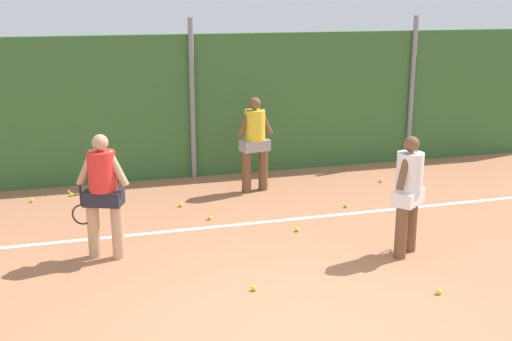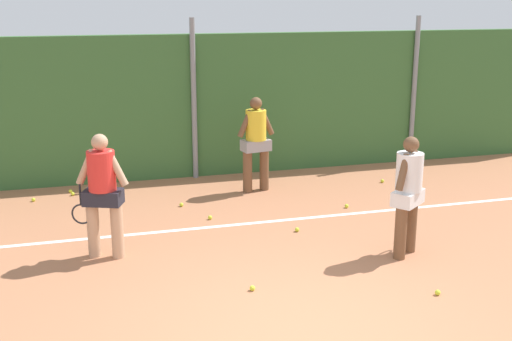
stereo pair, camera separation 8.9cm
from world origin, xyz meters
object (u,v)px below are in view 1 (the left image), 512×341
object	(u,v)px
tennis_ball_1	(210,218)
tennis_ball_10	(381,181)
tennis_ball_7	(346,206)
tennis_ball_6	(69,192)
tennis_ball_0	(32,200)
tennis_ball_5	(71,194)
player_backcourt_far	(255,139)
tennis_ball_12	(297,229)
tennis_ball_11	(181,205)
tennis_ball_3	(254,288)
player_midcourt	(103,190)
tennis_ball_9	(439,292)
player_foreground_near	(409,190)

from	to	relation	value
tennis_ball_1	tennis_ball_10	world-z (taller)	same
tennis_ball_7	tennis_ball_6	bearing A→B (deg)	154.56
tennis_ball_0	tennis_ball_6	distance (m)	0.71
tennis_ball_5	tennis_ball_10	size ratio (longest dim) A/B	1.00
player_backcourt_far	tennis_ball_6	bearing A→B (deg)	-23.54
tennis_ball_5	tennis_ball_12	bearing A→B (deg)	-40.58
tennis_ball_1	tennis_ball_7	world-z (taller)	same
tennis_ball_6	tennis_ball_7	xyz separation A→B (m)	(4.43, -2.11, 0.00)
tennis_ball_1	tennis_ball_11	size ratio (longest dim) A/B	1.00
tennis_ball_5	tennis_ball_6	xyz separation A→B (m)	(-0.04, 0.18, 0.00)
tennis_ball_0	tennis_ball_12	world-z (taller)	same
tennis_ball_3	tennis_ball_10	world-z (taller)	same
tennis_ball_10	tennis_ball_11	bearing A→B (deg)	-174.11
tennis_ball_3	tennis_ball_5	bearing A→B (deg)	114.59
player_midcourt	tennis_ball_3	distance (m)	2.42
tennis_ball_6	tennis_ball_10	xyz separation A→B (m)	(5.67, -0.90, 0.00)
tennis_ball_1	tennis_ball_6	world-z (taller)	same
tennis_ball_10	player_backcourt_far	bearing A→B (deg)	176.82
tennis_ball_6	tennis_ball_9	bearing A→B (deg)	-52.24
tennis_ball_3	tennis_ball_9	size ratio (longest dim) A/B	1.00
tennis_ball_7	tennis_ball_11	size ratio (longest dim) A/B	1.00
player_midcourt	tennis_ball_7	world-z (taller)	player_midcourt
tennis_ball_0	tennis_ball_10	world-z (taller)	same
tennis_ball_7	player_backcourt_far	bearing A→B (deg)	131.61
player_midcourt	player_backcourt_far	size ratio (longest dim) A/B	0.99
tennis_ball_3	tennis_ball_9	xyz separation A→B (m)	(2.07, -0.70, 0.00)
tennis_ball_9	tennis_ball_5	bearing A→B (deg)	128.46
tennis_ball_11	player_foreground_near	bearing A→B (deg)	-47.84
tennis_ball_11	tennis_ball_12	size ratio (longest dim) A/B	1.00
tennis_ball_9	tennis_ball_12	xyz separation A→B (m)	(-0.90, 2.44, 0.00)
tennis_ball_0	tennis_ball_7	world-z (taller)	same
tennis_ball_11	tennis_ball_12	bearing A→B (deg)	-48.10
tennis_ball_6	tennis_ball_11	distance (m)	2.21
player_backcourt_far	tennis_ball_12	world-z (taller)	player_backcourt_far
tennis_ball_12	tennis_ball_7	bearing A→B (deg)	35.87
player_midcourt	player_backcourt_far	world-z (taller)	player_backcourt_far
tennis_ball_0	tennis_ball_7	size ratio (longest dim) A/B	1.00
tennis_ball_1	tennis_ball_10	xyz separation A→B (m)	(3.55, 1.16, 0.00)
tennis_ball_0	tennis_ball_9	xyz separation A→B (m)	(4.78, -5.03, 0.00)
tennis_ball_1	tennis_ball_3	world-z (taller)	same
player_foreground_near	tennis_ball_10	distance (m)	3.62
tennis_ball_11	tennis_ball_5	bearing A→B (deg)	147.43
tennis_ball_3	tennis_ball_10	bearing A→B (deg)	46.65
tennis_ball_0	tennis_ball_3	world-z (taller)	same
tennis_ball_3	tennis_ball_11	bearing A→B (deg)	95.22
tennis_ball_7	tennis_ball_10	xyz separation A→B (m)	(1.25, 1.21, 0.00)
player_backcourt_far	tennis_ball_10	world-z (taller)	player_backcourt_far
tennis_ball_0	tennis_ball_1	bearing A→B (deg)	-32.05
tennis_ball_7	tennis_ball_9	xyz separation A→B (m)	(-0.26, -3.28, 0.00)
tennis_ball_1	tennis_ball_3	xyz separation A→B (m)	(-0.02, -2.62, 0.00)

